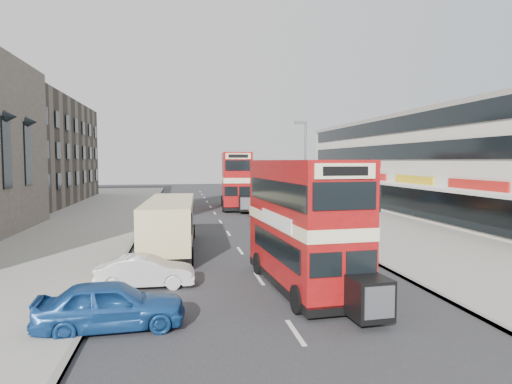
{
  "coord_description": "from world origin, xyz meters",
  "views": [
    {
      "loc": [
        -3.29,
        -16.31,
        5.02
      ],
      "look_at": [
        0.36,
        4.89,
        3.5
      ],
      "focal_mm": 31.31,
      "sensor_mm": 36.0,
      "label": 1
    }
  ],
  "objects": [
    {
      "name": "pavement_left",
      "position": [
        -12.0,
        20.0,
        0.07
      ],
      "size": [
        12.0,
        90.0,
        0.15
      ],
      "primitive_type": "cube",
      "color": "gray",
      "rests_on": "ground"
    },
    {
      "name": "bus_main",
      "position": [
        1.45,
        0.42,
        2.56
      ],
      "size": [
        3.01,
        8.9,
        4.87
      ],
      "rotation": [
        0.0,
        0.0,
        3.21
      ],
      "color": "black",
      "rests_on": "ground"
    },
    {
      "name": "pedestrian_far",
      "position": [
        8.41,
        31.24,
        0.92
      ],
      "size": [
        0.93,
        0.42,
        1.55
      ],
      "primitive_type": "imported",
      "rotation": [
        0.0,
        0.0,
        0.05
      ],
      "color": "gray",
      "rests_on": "pavement_right"
    },
    {
      "name": "pavement_right",
      "position": [
        12.0,
        20.0,
        0.07
      ],
      "size": [
        12.0,
        90.0,
        0.15
      ],
      "primitive_type": "cube",
      "color": "gray",
      "rests_on": "ground"
    },
    {
      "name": "cyclist",
      "position": [
        4.16,
        20.03,
        0.66
      ],
      "size": [
        0.66,
        1.75,
        1.99
      ],
      "rotation": [
        0.0,
        0.0,
        -0.03
      ],
      "color": "gray",
      "rests_on": "ground"
    },
    {
      "name": "car_right_c",
      "position": [
        4.93,
        30.94,
        0.71
      ],
      "size": [
        4.29,
        1.96,
        1.43
      ],
      "primitive_type": "imported",
      "rotation": [
        0.0,
        0.0,
        -1.5
      ],
      "color": "#516EA3",
      "rests_on": "ground"
    },
    {
      "name": "brick_terrace",
      "position": [
        -22.0,
        38.0,
        6.0
      ],
      "size": [
        14.0,
        28.0,
        12.0
      ],
      "primitive_type": "cube",
      "color": "#66594C",
      "rests_on": "ground"
    },
    {
      "name": "kerb_right",
      "position": [
        6.1,
        20.0,
        0.07
      ],
      "size": [
        0.2,
        90.0,
        0.16
      ],
      "primitive_type": "cube",
      "color": "gray",
      "rests_on": "ground"
    },
    {
      "name": "car_right_b",
      "position": [
        4.99,
        23.05,
        0.61
      ],
      "size": [
        4.58,
        2.42,
        1.23
      ],
      "primitive_type": "imported",
      "rotation": [
        0.0,
        0.0,
        -1.48
      ],
      "color": "#C94F14",
      "rests_on": "ground"
    },
    {
      "name": "car_right_a",
      "position": [
        4.59,
        17.76,
        0.63
      ],
      "size": [
        4.4,
        2.0,
        1.25
      ],
      "primitive_type": "imported",
      "rotation": [
        0.0,
        0.0,
        -1.63
      ],
      "color": "#AA112F",
      "rests_on": "ground"
    },
    {
      "name": "coach",
      "position": [
        -3.83,
        8.76,
        1.55
      ],
      "size": [
        2.97,
        10.04,
        2.63
      ],
      "rotation": [
        0.0,
        0.0,
        -0.04
      ],
      "color": "black",
      "rests_on": "ground"
    },
    {
      "name": "commercial_row",
      "position": [
        19.95,
        22.0,
        4.7
      ],
      "size": [
        9.9,
        46.2,
        9.3
      ],
      "color": "beige",
      "rests_on": "ground"
    },
    {
      "name": "car_left_near",
      "position": [
        -5.33,
        -2.81,
        0.74
      ],
      "size": [
        4.44,
        2.02,
        1.48
      ],
      "primitive_type": "imported",
      "rotation": [
        0.0,
        0.0,
        1.64
      ],
      "color": "#19478C",
      "rests_on": "ground"
    },
    {
      "name": "car_left_front",
      "position": [
        -4.65,
        1.57,
        0.63
      ],
      "size": [
        3.86,
        1.44,
        1.26
      ],
      "primitive_type": "imported",
      "rotation": [
        0.0,
        0.0,
        1.54
      ],
      "color": "silver",
      "rests_on": "ground"
    },
    {
      "name": "kerb_left",
      "position": [
        -6.1,
        20.0,
        0.07
      ],
      "size": [
        0.2,
        90.0,
        0.16
      ],
      "primitive_type": "cube",
      "color": "gray",
      "rests_on": "ground"
    },
    {
      "name": "bus_second",
      "position": [
        2.57,
        29.94,
        2.97
      ],
      "size": [
        3.5,
        10.41,
        5.64
      ],
      "rotation": [
        0.0,
        0.0,
        3.06
      ],
      "color": "black",
      "rests_on": "ground"
    },
    {
      "name": "street_lamp",
      "position": [
        6.52,
        18.0,
        4.78
      ],
      "size": [
        1.0,
        0.2,
        8.12
      ],
      "color": "slate",
      "rests_on": "ground"
    },
    {
      "name": "pedestrian_near",
      "position": [
        7.82,
        14.21,
        1.06
      ],
      "size": [
        0.73,
        0.55,
        1.82
      ],
      "primitive_type": "imported",
      "rotation": [
        0.0,
        0.0,
        3.3
      ],
      "color": "gray",
      "rests_on": "pavement_right"
    },
    {
      "name": "ground",
      "position": [
        0.0,
        0.0,
        0.0
      ],
      "size": [
        160.0,
        160.0,
        0.0
      ],
      "primitive_type": "plane",
      "color": "#28282B",
      "rests_on": "ground"
    },
    {
      "name": "road_surface",
      "position": [
        0.0,
        20.0,
        0.01
      ],
      "size": [
        12.0,
        90.0,
        0.01
      ],
      "primitive_type": "cube",
      "color": "#28282B",
      "rests_on": "ground"
    }
  ]
}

